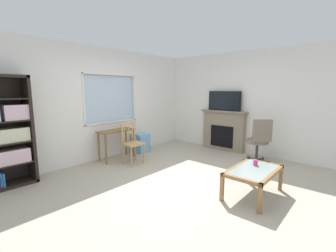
# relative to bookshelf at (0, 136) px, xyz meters

# --- Properties ---
(ground) EXTENTS (6.28, 5.67, 0.02)m
(ground) POSITION_rel_bookshelf_xyz_m (2.11, -2.09, -0.90)
(ground) COLOR #B2A893
(wall_back_with_window) EXTENTS (5.28, 0.15, 2.60)m
(wall_back_with_window) POSITION_rel_bookshelf_xyz_m (2.09, 0.24, 0.40)
(wall_back_with_window) COLOR white
(wall_back_with_window) RESTS_ON ground
(wall_right) EXTENTS (0.12, 4.87, 2.60)m
(wall_right) POSITION_rel_bookshelf_xyz_m (4.81, -2.09, 0.41)
(wall_right) COLOR white
(wall_right) RESTS_ON ground
(bookshelf) EXTENTS (0.90, 0.38, 1.88)m
(bookshelf) POSITION_rel_bookshelf_xyz_m (0.00, 0.00, 0.00)
(bookshelf) COLOR black
(bookshelf) RESTS_ON ground
(desk_under_window) EXTENTS (0.88, 0.38, 0.70)m
(desk_under_window) POSITION_rel_bookshelf_xyz_m (2.21, -0.11, -0.32)
(desk_under_window) COLOR brown
(desk_under_window) RESTS_ON ground
(wooden_chair) EXTENTS (0.44, 0.42, 0.90)m
(wooden_chair) POSITION_rel_bookshelf_xyz_m (2.26, -0.62, -0.42)
(wooden_chair) COLOR tan
(wooden_chair) RESTS_ON ground
(plastic_drawer_unit) EXTENTS (0.35, 0.40, 0.49)m
(plastic_drawer_unit) POSITION_rel_bookshelf_xyz_m (3.00, -0.06, -0.64)
(plastic_drawer_unit) COLOR #72ADDB
(plastic_drawer_unit) RESTS_ON ground
(fireplace) EXTENTS (0.26, 1.28, 1.08)m
(fireplace) POSITION_rel_bookshelf_xyz_m (4.65, -1.59, -0.35)
(fireplace) COLOR gray
(fireplace) RESTS_ON ground
(tv) EXTENTS (0.06, 0.92, 0.52)m
(tv) POSITION_rel_bookshelf_xyz_m (4.63, -1.59, 0.45)
(tv) COLOR black
(tv) RESTS_ON fireplace
(office_chair) EXTENTS (0.63, 0.59, 1.00)m
(office_chair) POSITION_rel_bookshelf_xyz_m (4.14, -2.74, -0.33)
(office_chair) COLOR #7A6B5B
(office_chair) RESTS_ON ground
(coffee_table) EXTENTS (1.00, 0.60, 0.42)m
(coffee_table) POSITION_rel_bookshelf_xyz_m (2.46, -3.26, -0.52)
(coffee_table) COLOR #8C9E99
(coffee_table) RESTS_ON ground
(sippy_cup) EXTENTS (0.07, 0.07, 0.09)m
(sippy_cup) POSITION_rel_bookshelf_xyz_m (2.67, -3.21, -0.42)
(sippy_cup) COLOR #DB3D84
(sippy_cup) RESTS_ON coffee_table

